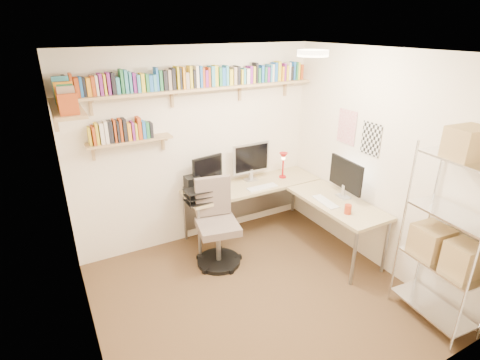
% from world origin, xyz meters
% --- Properties ---
extents(ground, '(3.20, 3.20, 0.00)m').
position_xyz_m(ground, '(0.00, 0.00, 0.00)').
color(ground, '#44311D').
rests_on(ground, ground).
extents(room_shell, '(3.24, 3.04, 2.52)m').
position_xyz_m(room_shell, '(0.00, 0.00, 1.55)').
color(room_shell, beige).
rests_on(room_shell, ground).
extents(wall_shelves, '(3.12, 1.09, 0.80)m').
position_xyz_m(wall_shelves, '(-0.43, 1.30, 2.02)').
color(wall_shelves, tan).
rests_on(wall_shelves, ground).
extents(corner_desk, '(1.94, 1.89, 1.26)m').
position_xyz_m(corner_desk, '(0.70, 0.97, 0.72)').
color(corner_desk, tan).
rests_on(corner_desk, ground).
extents(office_chair, '(0.56, 0.57, 1.06)m').
position_xyz_m(office_chair, '(-0.07, 0.81, 0.44)').
color(office_chair, black).
rests_on(office_chair, ground).
extents(wire_rack, '(0.44, 0.79, 1.95)m').
position_xyz_m(wire_rack, '(1.36, -1.08, 1.07)').
color(wire_rack, silver).
rests_on(wire_rack, ground).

